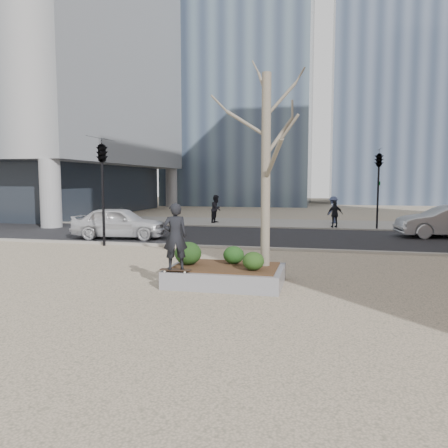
% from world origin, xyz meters
% --- Properties ---
extents(ground, '(120.00, 120.00, 0.00)m').
position_xyz_m(ground, '(0.00, 0.00, 0.00)').
color(ground, tan).
rests_on(ground, ground).
extents(street, '(60.00, 8.00, 0.02)m').
position_xyz_m(street, '(0.00, 10.00, 0.01)').
color(street, black).
rests_on(street, ground).
extents(far_sidewalk, '(60.00, 6.00, 0.02)m').
position_xyz_m(far_sidewalk, '(0.00, 17.00, 0.01)').
color(far_sidewalk, gray).
rests_on(far_sidewalk, ground).
extents(planter, '(3.00, 2.00, 0.45)m').
position_xyz_m(planter, '(1.00, 0.00, 0.23)').
color(planter, gray).
rests_on(planter, ground).
extents(planter_mulch, '(2.70, 1.70, 0.04)m').
position_xyz_m(planter_mulch, '(1.00, 0.00, 0.47)').
color(planter_mulch, '#382314').
rests_on(planter_mulch, planter).
extents(sycamore_tree, '(2.80, 2.80, 6.60)m').
position_xyz_m(sycamore_tree, '(2.00, 0.30, 3.79)').
color(sycamore_tree, gray).
rests_on(sycamore_tree, planter_mulch).
extents(shrub_left, '(0.72, 0.72, 0.61)m').
position_xyz_m(shrub_left, '(-0.03, -0.06, 0.80)').
color(shrub_left, '#103412').
rests_on(shrub_left, planter_mulch).
extents(shrub_middle, '(0.57, 0.57, 0.48)m').
position_xyz_m(shrub_middle, '(1.14, 0.33, 0.73)').
color(shrub_middle, '#123A12').
rests_on(shrub_middle, planter_mulch).
extents(shrub_right, '(0.55, 0.55, 0.47)m').
position_xyz_m(shrub_right, '(1.79, -0.40, 0.72)').
color(shrub_right, '#193410').
rests_on(shrub_right, planter_mulch).
extents(skateboard, '(0.79, 0.24, 0.08)m').
position_xyz_m(skateboard, '(-0.10, -0.88, 0.49)').
color(skateboard, black).
rests_on(skateboard, planter).
extents(skateboarder, '(0.71, 0.60, 1.66)m').
position_xyz_m(skateboarder, '(-0.10, -0.88, 1.36)').
color(skateboarder, black).
rests_on(skateboarder, skateboard).
extents(police_car, '(4.55, 2.23, 1.50)m').
position_xyz_m(police_car, '(-5.87, 7.81, 0.77)').
color(police_car, silver).
rests_on(police_car, street).
extents(car_silver, '(4.84, 2.30, 1.53)m').
position_xyz_m(car_silver, '(9.37, 11.60, 0.79)').
color(car_silver, '#A1A5A9').
rests_on(car_silver, street).
extents(pedestrian_a, '(0.82, 0.98, 1.80)m').
position_xyz_m(pedestrian_a, '(-3.23, 16.36, 0.92)').
color(pedestrian_a, black).
rests_on(pedestrian_a, far_sidewalk).
extents(pedestrian_b, '(1.09, 1.29, 1.73)m').
position_xyz_m(pedestrian_b, '(4.18, 17.66, 0.89)').
color(pedestrian_b, '#374163').
rests_on(pedestrian_b, far_sidewalk).
extents(pedestrian_c, '(0.99, 0.63, 1.56)m').
position_xyz_m(pedestrian_c, '(4.21, 14.98, 0.80)').
color(pedestrian_c, black).
rests_on(pedestrian_c, far_sidewalk).
extents(traffic_light_near, '(0.60, 2.48, 4.50)m').
position_xyz_m(traffic_light_near, '(-5.50, 5.60, 2.25)').
color(traffic_light_near, black).
rests_on(traffic_light_near, ground).
extents(traffic_light_far, '(0.60, 2.48, 4.50)m').
position_xyz_m(traffic_light_far, '(6.50, 14.60, 2.25)').
color(traffic_light_far, black).
rests_on(traffic_light_far, ground).
extents(building_glass_a, '(16.00, 16.00, 45.00)m').
position_xyz_m(building_glass_a, '(-6.00, 42.00, 22.50)').
color(building_glass_a, slate).
rests_on(building_glass_a, ground).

